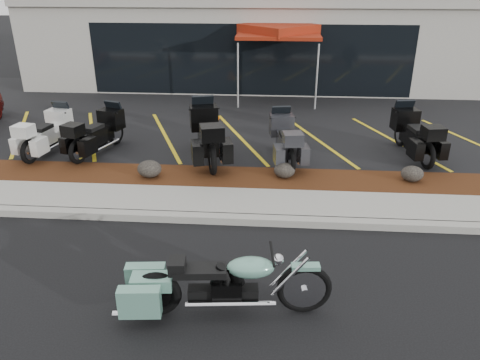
# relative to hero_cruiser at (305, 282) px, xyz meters

# --- Properties ---
(ground) EXTENTS (90.00, 90.00, 0.00)m
(ground) POSITION_rel_hero_cruiser_xyz_m (-1.46, 1.67, -0.53)
(ground) COLOR black
(ground) RESTS_ON ground
(curb) EXTENTS (24.00, 0.25, 0.15)m
(curb) POSITION_rel_hero_cruiser_xyz_m (-1.46, 2.57, -0.45)
(curb) COLOR gray
(curb) RESTS_ON ground
(sidewalk) EXTENTS (24.00, 1.20, 0.15)m
(sidewalk) POSITION_rel_hero_cruiser_xyz_m (-1.46, 3.27, -0.45)
(sidewalk) COLOR gray
(sidewalk) RESTS_ON ground
(mulch_bed) EXTENTS (24.00, 1.20, 0.16)m
(mulch_bed) POSITION_rel_hero_cruiser_xyz_m (-1.46, 4.47, -0.45)
(mulch_bed) COLOR #34180B
(mulch_bed) RESTS_ON ground
(upper_lot) EXTENTS (26.00, 9.60, 0.15)m
(upper_lot) POSITION_rel_hero_cruiser_xyz_m (-1.46, 9.87, -0.45)
(upper_lot) COLOR black
(upper_lot) RESTS_ON ground
(dealership_building) EXTENTS (18.00, 8.16, 4.00)m
(dealership_building) POSITION_rel_hero_cruiser_xyz_m (-1.46, 16.14, 1.48)
(dealership_building) COLOR #9E998F
(dealership_building) RESTS_ON ground
(boulder_left) EXTENTS (0.56, 0.47, 0.40)m
(boulder_left) POSITION_rel_hero_cruiser_xyz_m (-3.36, 4.31, -0.17)
(boulder_left) COLOR black
(boulder_left) RESTS_ON mulch_bed
(boulder_mid) EXTENTS (0.50, 0.42, 0.35)m
(boulder_mid) POSITION_rel_hero_cruiser_xyz_m (-0.22, 4.51, -0.19)
(boulder_mid) COLOR black
(boulder_mid) RESTS_ON mulch_bed
(boulder_right) EXTENTS (0.51, 0.42, 0.36)m
(boulder_right) POSITION_rel_hero_cruiser_xyz_m (2.68, 4.52, -0.19)
(boulder_right) COLOR black
(boulder_right) RESTS_ON mulch_bed
(hero_cruiser) EXTENTS (3.06, 1.04, 1.06)m
(hero_cruiser) POSITION_rel_hero_cruiser_xyz_m (0.00, 0.00, 0.00)
(hero_cruiser) COLOR #659E89
(hero_cruiser) RESTS_ON ground
(touring_white) EXTENTS (1.13, 2.18, 1.21)m
(touring_white) POSITION_rel_hero_cruiser_xyz_m (-6.29, 6.42, 0.23)
(touring_white) COLOR silver
(touring_white) RESTS_ON upper_lot
(touring_black_front) EXTENTS (1.43, 2.26, 1.23)m
(touring_black_front) POSITION_rel_hero_cruiser_xyz_m (-4.85, 6.48, 0.24)
(touring_black_front) COLOR black
(touring_black_front) RESTS_ON upper_lot
(touring_black_mid) EXTENTS (1.56, 2.67, 1.46)m
(touring_black_mid) POSITION_rel_hero_cruiser_xyz_m (-2.38, 6.35, 0.35)
(touring_black_mid) COLOR black
(touring_black_mid) RESTS_ON upper_lot
(touring_grey) EXTENTS (1.15, 2.23, 1.24)m
(touring_grey) POSITION_rel_hero_cruiser_xyz_m (-0.32, 6.28, 0.24)
(touring_grey) COLOR #292A2E
(touring_grey) RESTS_ON upper_lot
(touring_black_rear) EXTENTS (1.21, 2.34, 1.30)m
(touring_black_rear) POSITION_rel_hero_cruiser_xyz_m (2.96, 6.91, 0.27)
(touring_black_rear) COLOR black
(touring_black_rear) RESTS_ON upper_lot
(traffic_cone) EXTENTS (0.44, 0.44, 0.41)m
(traffic_cone) POSITION_rel_hero_cruiser_xyz_m (-2.46, 9.11, -0.17)
(traffic_cone) COLOR orange
(traffic_cone) RESTS_ON upper_lot
(popup_canopy) EXTENTS (3.78, 3.78, 2.68)m
(popup_canopy) POSITION_rel_hero_cruiser_xyz_m (-0.44, 11.85, 2.05)
(popup_canopy) COLOR silver
(popup_canopy) RESTS_ON upper_lot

